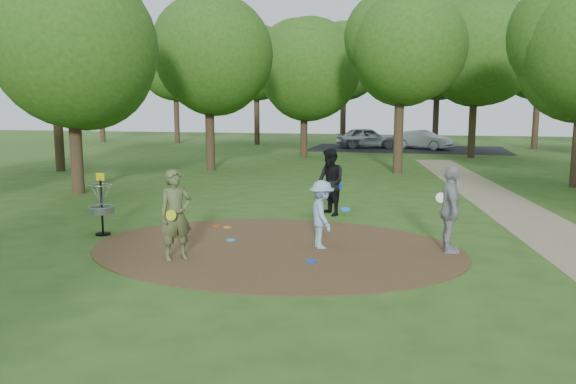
# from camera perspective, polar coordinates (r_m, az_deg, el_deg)

# --- Properties ---
(ground) EXTENTS (100.00, 100.00, 0.00)m
(ground) POSITION_cam_1_polar(r_m,az_deg,el_deg) (12.63, -1.28, -5.75)
(ground) COLOR #2D5119
(ground) RESTS_ON ground
(dirt_clearing) EXTENTS (8.40, 8.40, 0.02)m
(dirt_clearing) POSITION_cam_1_polar(r_m,az_deg,el_deg) (12.63, -1.28, -5.71)
(dirt_clearing) COLOR #47301C
(dirt_clearing) RESTS_ON ground
(footpath) EXTENTS (7.55, 39.89, 0.01)m
(footpath) POSITION_cam_1_polar(r_m,az_deg,el_deg) (14.57, 26.62, -4.70)
(footpath) COLOR #8C7A5B
(footpath) RESTS_ON ground
(parking_lot) EXTENTS (14.00, 8.00, 0.01)m
(parking_lot) POSITION_cam_1_polar(r_m,az_deg,el_deg) (41.95, 11.98, 4.31)
(parking_lot) COLOR black
(parking_lot) RESTS_ON ground
(player_observer_with_disc) EXTENTS (0.81, 0.80, 1.88)m
(player_observer_with_disc) POSITION_cam_1_polar(r_m,az_deg,el_deg) (11.77, -11.33, -2.32)
(player_observer_with_disc) COLOR #505A34
(player_observer_with_disc) RESTS_ON ground
(player_throwing_with_disc) EXTENTS (1.13, 1.14, 1.53)m
(player_throwing_with_disc) POSITION_cam_1_polar(r_m,az_deg,el_deg) (12.51, 3.45, -2.31)
(player_throwing_with_disc) COLOR #88A9CB
(player_throwing_with_disc) RESTS_ON ground
(player_walking_with_disc) EXTENTS (1.16, 1.20, 1.94)m
(player_walking_with_disc) POSITION_cam_1_polar(r_m,az_deg,el_deg) (16.27, 4.29, 1.01)
(player_walking_with_disc) COLOR black
(player_walking_with_disc) RESTS_ON ground
(player_waiting_with_disc) EXTENTS (0.63, 1.16, 1.89)m
(player_waiting_with_disc) POSITION_cam_1_polar(r_m,az_deg,el_deg) (12.56, 16.17, -1.76)
(player_waiting_with_disc) COLOR #99999C
(player_waiting_with_disc) RESTS_ON ground
(disc_ground_cyan) EXTENTS (0.22, 0.22, 0.02)m
(disc_ground_cyan) POSITION_cam_1_polar(r_m,az_deg,el_deg) (13.35, -5.81, -4.87)
(disc_ground_cyan) COLOR #1C9EE0
(disc_ground_cyan) RESTS_ON dirt_clearing
(disc_ground_blue) EXTENTS (0.22, 0.22, 0.02)m
(disc_ground_blue) POSITION_cam_1_polar(r_m,az_deg,el_deg) (11.53, 2.35, -7.04)
(disc_ground_blue) COLOR #0D37EA
(disc_ground_blue) RESTS_ON dirt_clearing
(disc_ground_red) EXTENTS (0.22, 0.22, 0.02)m
(disc_ground_red) POSITION_cam_1_polar(r_m,az_deg,el_deg) (14.94, -7.37, -3.41)
(disc_ground_red) COLOR #B54012
(disc_ground_red) RESTS_ON dirt_clearing
(car_left) EXTENTS (4.84, 3.01, 1.54)m
(car_left) POSITION_cam_1_polar(r_m,az_deg,el_deg) (42.37, 8.04, 5.49)
(car_left) COLOR #B5B8BD
(car_left) RESTS_ON ground
(car_right) EXTENTS (4.39, 3.02, 1.37)m
(car_right) POSITION_cam_1_polar(r_m,az_deg,el_deg) (41.96, 13.52, 5.19)
(car_right) COLOR #B7B8BF
(car_right) RESTS_ON ground
(disc_ground_orange) EXTENTS (0.22, 0.22, 0.02)m
(disc_ground_orange) POSITION_cam_1_polar(r_m,az_deg,el_deg) (14.72, -6.17, -3.58)
(disc_ground_orange) COLOR orange
(disc_ground_orange) RESTS_ON dirt_clearing
(disc_golf_basket) EXTENTS (0.63, 0.63, 1.54)m
(disc_golf_basket) POSITION_cam_1_polar(r_m,az_deg,el_deg) (14.50, -18.43, -0.77)
(disc_golf_basket) COLOR black
(disc_golf_basket) RESTS_ON ground
(tree_ring) EXTENTS (36.68, 45.41, 9.35)m
(tree_ring) POSITION_cam_1_polar(r_m,az_deg,el_deg) (22.51, 9.11, 13.84)
(tree_ring) COLOR #332316
(tree_ring) RESTS_ON ground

